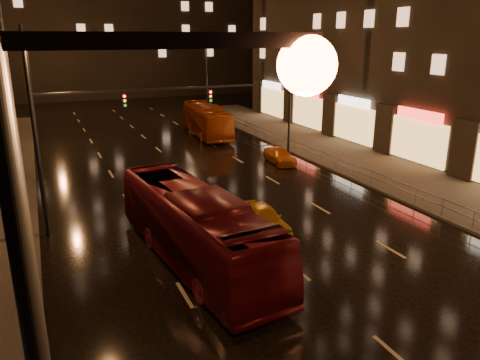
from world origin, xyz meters
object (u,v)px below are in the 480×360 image
(bus_red, at_px, (195,227))
(bus_curb, at_px, (206,120))
(taxi_near, at_px, (263,218))
(taxi_far, at_px, (280,156))

(bus_red, relative_size, bus_curb, 1.09)
(taxi_near, height_order, taxi_far, taxi_near)
(taxi_near, xyz_separation_m, taxi_far, (7.13, 11.46, -0.12))
(taxi_near, bearing_deg, bus_curb, 75.83)
(bus_red, height_order, taxi_far, bus_red)
(bus_red, height_order, taxi_near, bus_red)
(taxi_near, distance_m, taxi_far, 13.50)
(taxi_far, bearing_deg, bus_red, -126.06)
(taxi_far, bearing_deg, taxi_near, -117.70)
(taxi_far, bearing_deg, bus_curb, 101.67)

